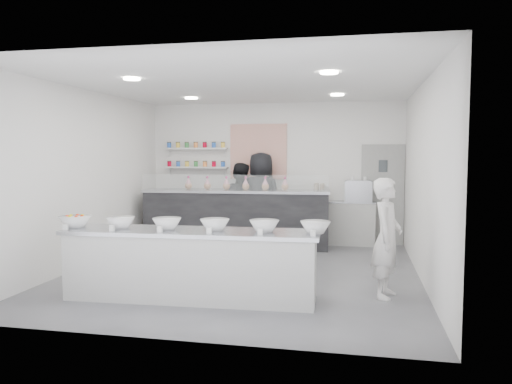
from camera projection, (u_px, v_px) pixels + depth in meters
floor at (243, 272)px, 8.06m from camera, size 6.00×6.00×0.00m
ceiling at (243, 84)px, 7.82m from camera, size 6.00×6.00×0.00m
back_wall at (274, 172)px, 10.87m from camera, size 5.50×0.00×5.50m
left_wall at (86, 178)px, 8.49m from camera, size 0.00×6.00×6.00m
right_wall at (424, 182)px, 7.39m from camera, size 0.00×6.00×6.00m
back_door at (382, 195)px, 10.42m from camera, size 0.88×0.04×2.10m
pattern_panel at (258, 152)px, 10.88m from camera, size 1.25×0.03×1.20m
jar_shelf_lower at (196, 167)px, 11.12m from camera, size 1.45×0.22×0.04m
jar_shelf_upper at (196, 148)px, 11.08m from camera, size 1.45×0.22×0.04m
preserve_jars at (196, 155)px, 11.08m from camera, size 1.45×0.10×0.56m
downlight_0 at (132, 79)px, 7.13m from camera, size 0.24×0.24×0.02m
downlight_1 at (329, 73)px, 6.57m from camera, size 0.24×0.24×0.02m
downlight_2 at (191, 98)px, 9.67m from camera, size 0.24×0.24×0.02m
downlight_3 at (337, 95)px, 9.11m from camera, size 0.24×0.24×0.02m
prep_counter at (191, 265)px, 6.57m from camera, size 3.40×0.91×0.92m
back_bar at (236, 218)px, 10.19m from camera, size 3.82×0.90×1.17m
sneeze_guard at (233, 183)px, 9.80m from camera, size 3.73×0.22×0.32m
espresso_ledge at (345, 223)px, 10.43m from camera, size 1.23×0.39×0.92m
espresso_machine at (358, 191)px, 10.32m from camera, size 0.55×0.38×0.42m
cup_stacks at (319, 192)px, 10.49m from camera, size 0.24×0.24×0.37m
prep_bowls at (191, 224)px, 6.52m from camera, size 3.65×0.64×0.15m
label_cards at (175, 234)px, 6.03m from camera, size 3.31×0.04×0.07m
cookie_bags at (236, 183)px, 10.13m from camera, size 2.15×0.26×0.27m
woman_prep at (387, 238)px, 6.62m from camera, size 0.51×0.66×1.60m
staff_left at (240, 203)px, 10.67m from camera, size 0.94×0.79×1.71m
staff_right at (261, 198)px, 10.57m from camera, size 1.08×0.86×1.94m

